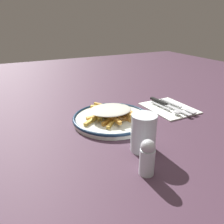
{
  "coord_description": "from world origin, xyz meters",
  "views": [
    {
      "loc": [
        0.31,
        0.63,
        0.33
      ],
      "look_at": [
        0.0,
        0.0,
        0.03
      ],
      "focal_mm": 36.49,
      "sensor_mm": 36.0,
      "label": 1
    }
  ],
  "objects_px": {
    "napkin": "(169,108)",
    "spoon": "(170,110)",
    "salt_shaker": "(147,157)",
    "water_glass": "(143,133)",
    "knife": "(166,104)",
    "fries_heap": "(112,112)",
    "fork": "(177,106)",
    "plate": "(112,119)"
  },
  "relations": [
    {
      "from": "knife",
      "to": "plate",
      "type": "bearing_deg",
      "value": 5.67
    },
    {
      "from": "salt_shaker",
      "to": "napkin",
      "type": "bearing_deg",
      "value": -136.43
    },
    {
      "from": "spoon",
      "to": "fries_heap",
      "type": "bearing_deg",
      "value": -7.62
    },
    {
      "from": "fries_heap",
      "to": "plate",
      "type": "bearing_deg",
      "value": 112.48
    },
    {
      "from": "knife",
      "to": "water_glass",
      "type": "relative_size",
      "value": 2.08
    },
    {
      "from": "knife",
      "to": "salt_shaker",
      "type": "distance_m",
      "value": 0.44
    },
    {
      "from": "knife",
      "to": "fork",
      "type": "bearing_deg",
      "value": 134.66
    },
    {
      "from": "salt_shaker",
      "to": "water_glass",
      "type": "bearing_deg",
      "value": -118.89
    },
    {
      "from": "fork",
      "to": "salt_shaker",
      "type": "xyz_separation_m",
      "value": [
        0.33,
        0.28,
        0.03
      ]
    },
    {
      "from": "plate",
      "to": "fries_heap",
      "type": "relative_size",
      "value": 1.33
    },
    {
      "from": "salt_shaker",
      "to": "knife",
      "type": "bearing_deg",
      "value": -134.49
    },
    {
      "from": "napkin",
      "to": "fork",
      "type": "distance_m",
      "value": 0.03
    },
    {
      "from": "fries_heap",
      "to": "napkin",
      "type": "relative_size",
      "value": 1.04
    },
    {
      "from": "fork",
      "to": "napkin",
      "type": "bearing_deg",
      "value": -22.69
    },
    {
      "from": "spoon",
      "to": "salt_shaker",
      "type": "xyz_separation_m",
      "value": [
        0.28,
        0.26,
        0.03
      ]
    },
    {
      "from": "napkin",
      "to": "spoon",
      "type": "bearing_deg",
      "value": 54.28
    },
    {
      "from": "plate",
      "to": "knife",
      "type": "distance_m",
      "value": 0.25
    },
    {
      "from": "knife",
      "to": "salt_shaker",
      "type": "relative_size",
      "value": 2.43
    },
    {
      "from": "fries_heap",
      "to": "salt_shaker",
      "type": "distance_m",
      "value": 0.29
    },
    {
      "from": "spoon",
      "to": "napkin",
      "type": "bearing_deg",
      "value": -125.72
    },
    {
      "from": "napkin",
      "to": "water_glass",
      "type": "relative_size",
      "value": 1.9
    },
    {
      "from": "plate",
      "to": "salt_shaker",
      "type": "relative_size",
      "value": 3.08
    },
    {
      "from": "plate",
      "to": "fries_heap",
      "type": "distance_m",
      "value": 0.02
    },
    {
      "from": "water_glass",
      "to": "spoon",
      "type": "bearing_deg",
      "value": -144.19
    },
    {
      "from": "water_glass",
      "to": "salt_shaker",
      "type": "distance_m",
      "value": 0.1
    },
    {
      "from": "salt_shaker",
      "to": "spoon",
      "type": "bearing_deg",
      "value": -137.63
    },
    {
      "from": "plate",
      "to": "spoon",
      "type": "height_order",
      "value": "same"
    },
    {
      "from": "fork",
      "to": "salt_shaker",
      "type": "distance_m",
      "value": 0.44
    },
    {
      "from": "napkin",
      "to": "knife",
      "type": "xyz_separation_m",
      "value": [
        0.0,
        -0.02,
        0.01
      ]
    },
    {
      "from": "plate",
      "to": "fries_heap",
      "type": "height_order",
      "value": "fries_heap"
    },
    {
      "from": "napkin",
      "to": "fries_heap",
      "type": "bearing_deg",
      "value": 1.04
    },
    {
      "from": "napkin",
      "to": "spoon",
      "type": "distance_m",
      "value": 0.04
    },
    {
      "from": "spoon",
      "to": "fork",
      "type": "bearing_deg",
      "value": -157.31
    },
    {
      "from": "plate",
      "to": "fork",
      "type": "xyz_separation_m",
      "value": [
        -0.28,
        0.01,
        0.0
      ]
    },
    {
      "from": "plate",
      "to": "napkin",
      "type": "distance_m",
      "value": 0.25
    },
    {
      "from": "fries_heap",
      "to": "fork",
      "type": "bearing_deg",
      "value": 178.44
    },
    {
      "from": "plate",
      "to": "knife",
      "type": "xyz_separation_m",
      "value": [
        -0.25,
        -0.02,
        0.0
      ]
    },
    {
      "from": "fork",
      "to": "knife",
      "type": "xyz_separation_m",
      "value": [
        0.03,
        -0.03,
        0.0
      ]
    },
    {
      "from": "spoon",
      "to": "water_glass",
      "type": "distance_m",
      "value": 0.29
    },
    {
      "from": "plate",
      "to": "fork",
      "type": "distance_m",
      "value": 0.28
    },
    {
      "from": "fork",
      "to": "water_glass",
      "type": "distance_m",
      "value": 0.35
    },
    {
      "from": "spoon",
      "to": "salt_shaker",
      "type": "distance_m",
      "value": 0.38
    }
  ]
}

